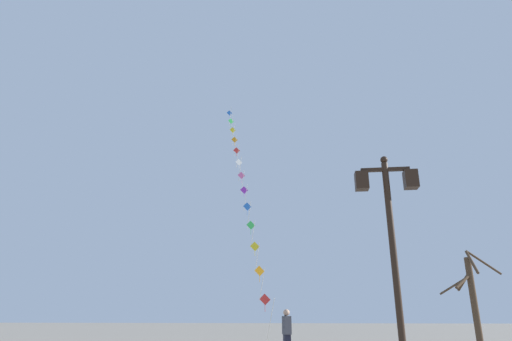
{
  "coord_description": "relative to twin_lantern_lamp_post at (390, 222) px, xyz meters",
  "views": [
    {
      "loc": [
        -0.27,
        -0.67,
        1.48
      ],
      "look_at": [
        -2.16,
        15.65,
        7.04
      ],
      "focal_mm": 30.22,
      "sensor_mm": 36.0,
      "label": 1
    }
  ],
  "objects": [
    {
      "name": "twin_lantern_lamp_post",
      "position": [
        0.0,
        0.0,
        0.0
      ],
      "size": [
        1.33,
        0.28,
        4.86
      ],
      "color": "black",
      "rests_on": "ground_plane"
    },
    {
      "name": "bare_tree",
      "position": [
        4.21,
        7.93,
        -1.34
      ],
      "size": [
        2.43,
        1.49,
        3.85
      ],
      "color": "#4C3826",
      "rests_on": "ground_plane"
    },
    {
      "name": "kite_train",
      "position": [
        -5.49,
        15.45,
        5.85
      ],
      "size": [
        4.9,
        14.86,
        17.67
      ],
      "color": "brown",
      "rests_on": "ground_plane"
    },
    {
      "name": "kite_flyer",
      "position": [
        -2.57,
        6.56,
        -2.46
      ],
      "size": [
        0.35,
        0.63,
        1.71
      ],
      "rotation": [
        0.0,
        0.0,
        1.89
      ],
      "color": "#1E1E2D",
      "rests_on": "ground_plane"
    }
  ]
}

